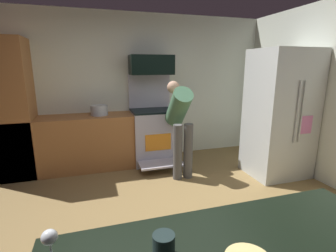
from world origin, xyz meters
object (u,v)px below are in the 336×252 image
microwave (151,65)px  refrigerator (280,114)px  stock_pot (99,110)px  person_cook (180,120)px  oven_range (153,134)px  wine_glass_near (50,239)px  mug_tea (164,246)px

microwave → refrigerator: size_ratio=0.38×
microwave → stock_pot: size_ratio=2.67×
microwave → refrigerator: 2.24m
refrigerator → person_cook: refrigerator is taller
refrigerator → person_cook: 1.55m
oven_range → wine_glass_near: (-1.21, -3.23, 0.49)m
refrigerator → wine_glass_near: 3.64m
microwave → refrigerator: bearing=-34.4°
refrigerator → mug_tea: size_ratio=18.46×
person_cook → refrigerator: bearing=-16.0°
microwave → mug_tea: size_ratio=7.04×
oven_range → person_cook: (0.25, -0.67, 0.37)m
wine_glass_near → stock_pot: bearing=84.7°
oven_range → microwave: microwave is taller
wine_glass_near → mug_tea: wine_glass_near is taller
person_cook → stock_pot: size_ratio=5.29×
person_cook → wine_glass_near: bearing=-119.9°
oven_range → stock_pot: size_ratio=5.60×
person_cook → stock_pot: person_cook is taller
oven_range → stock_pot: oven_range is taller
refrigerator → mug_tea: (-2.50, -2.25, -0.02)m
wine_glass_near → mug_tea: size_ratio=1.33×
wine_glass_near → person_cook: bearing=60.1°
oven_range → microwave: 1.21m
person_cook → mug_tea: (-1.02, -2.68, 0.07)m
oven_range → person_cook: oven_range is taller
refrigerator → wine_glass_near: (-2.95, -2.13, 0.03)m
wine_glass_near → mug_tea: (0.45, -0.12, -0.05)m
wine_glass_near → microwave: bearing=69.9°
refrigerator → person_cook: bearing=164.0°
wine_glass_near → stock_pot: (0.30, 3.25, -0.02)m
oven_range → microwave: size_ratio=2.09×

